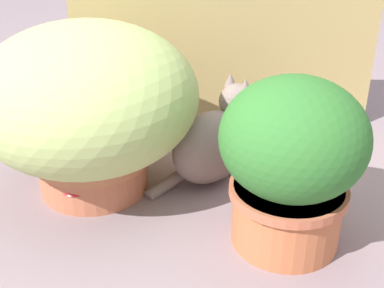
{
  "coord_description": "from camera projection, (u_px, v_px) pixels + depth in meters",
  "views": [
    {
      "loc": [
        0.06,
        -1.22,
        0.84
      ],
      "look_at": [
        0.04,
        0.03,
        0.18
      ],
      "focal_mm": 48.64,
      "sensor_mm": 36.0,
      "label": 1
    }
  ],
  "objects": [
    {
      "name": "cardboard_backdrop",
      "position": [
        224.0,
        28.0,
        1.78
      ],
      "size": [
        1.05,
        0.03,
        0.72
      ],
      "primitive_type": "cube",
      "color": "tan",
      "rests_on": "ground"
    },
    {
      "name": "leafy_planter",
      "position": [
        292.0,
        159.0,
        1.22
      ],
      "size": [
        0.35,
        0.35,
        0.44
      ],
      "color": "#C36941",
      "rests_on": "ground"
    },
    {
      "name": "cat",
      "position": [
        214.0,
        142.0,
        1.55
      ],
      "size": [
        0.35,
        0.31,
        0.32
      ],
      "color": "gray",
      "rests_on": "ground"
    },
    {
      "name": "mushroom_ornament_red",
      "position": [
        78.0,
        182.0,
        1.42
      ],
      "size": [
        0.1,
        0.1,
        0.12
      ],
      "color": "silver",
      "rests_on": "ground"
    },
    {
      "name": "ground_plane",
      "position": [
        176.0,
        205.0,
        1.47
      ],
      "size": [
        6.0,
        6.0,
        0.0
      ],
      "primitive_type": "plane",
      "color": "gray"
    },
    {
      "name": "grass_planter",
      "position": [
        87.0,
        103.0,
        1.43
      ],
      "size": [
        0.62,
        0.62,
        0.49
      ],
      "color": "#B86748",
      "rests_on": "ground"
    }
  ]
}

